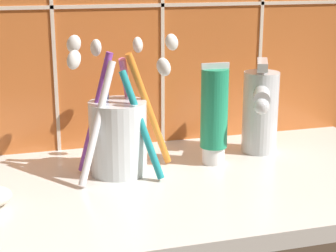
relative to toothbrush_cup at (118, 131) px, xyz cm
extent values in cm
cube|color=silver|center=(7.41, -4.83, -6.54)|extent=(62.05, 33.11, 2.00)
cube|color=beige|center=(7.41, 11.13, 14.76)|extent=(72.05, 0.24, 0.50)
cylinder|color=silver|center=(-0.07, -0.06, -0.87)|extent=(7.34, 7.34, 9.34)
cylinder|color=orange|center=(4.18, 0.65, 2.31)|extent=(6.43, 2.21, 15.21)
ellipsoid|color=white|center=(7.27, 1.31, 10.79)|extent=(2.57, 1.76, 2.65)
cylinder|color=pink|center=(2.25, 2.87, 1.93)|extent=(4.14, 5.61, 14.47)
ellipsoid|color=white|center=(3.93, 5.40, 10.04)|extent=(2.38, 2.68, 2.65)
cylinder|color=blue|center=(-1.34, 2.49, 1.94)|extent=(2.13, 3.49, 14.32)
ellipsoid|color=white|center=(-1.90, 3.83, 10.11)|extent=(1.98, 2.39, 2.46)
cylinder|color=purple|center=(-2.76, 0.53, 2.42)|extent=(4.96, 1.91, 15.36)
ellipsoid|color=white|center=(-4.99, 1.01, 11.05)|extent=(2.42, 1.73, 2.56)
cylinder|color=white|center=(-3.04, -2.53, 1.95)|extent=(5.93, 4.68, 14.53)
ellipsoid|color=white|center=(-5.75, -4.51, 10.06)|extent=(2.71, 2.47, 2.68)
cylinder|color=teal|center=(2.42, -2.61, 1.30)|extent=(5.00, 5.33, 13.25)
ellipsoid|color=white|center=(4.60, -4.99, 8.76)|extent=(2.60, 2.67, 2.69)
cylinder|color=white|center=(12.87, -0.06, -4.39)|extent=(3.06, 3.06, 2.31)
cylinder|color=#1E8C60|center=(12.87, -0.06, 2.04)|extent=(3.60, 3.60, 10.54)
cube|color=silver|center=(12.87, -0.06, 7.71)|extent=(3.78, 0.36, 0.80)
cylinder|color=silver|center=(20.95, 2.90, 0.22)|extent=(4.99, 4.99, 11.52)
cylinder|color=silver|center=(19.56, -0.11, 3.44)|extent=(4.81, 6.96, 2.24)
sphere|color=silver|center=(18.18, -3.12, 2.69)|extent=(2.09, 2.09, 2.09)
cube|color=silver|center=(20.95, 2.90, 6.98)|extent=(3.78, 6.04, 1.20)
camera|label=1|loc=(-12.93, -67.11, 19.99)|focal=60.00mm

